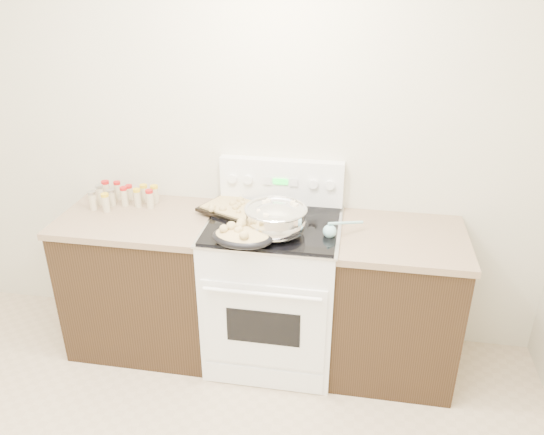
# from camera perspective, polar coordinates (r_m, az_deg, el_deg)

# --- Properties ---
(room_shell) EXTENTS (4.10, 3.60, 2.75)m
(room_shell) POSITION_cam_1_polar(r_m,az_deg,el_deg) (1.62, -20.87, 2.59)
(room_shell) COLOR beige
(room_shell) RESTS_ON ground
(counter_left) EXTENTS (0.93, 0.67, 0.92)m
(counter_left) POSITION_cam_1_polar(r_m,az_deg,el_deg) (3.51, -13.37, -6.51)
(counter_left) COLOR black
(counter_left) RESTS_ON ground
(counter_right) EXTENTS (0.73, 0.67, 0.92)m
(counter_right) POSITION_cam_1_polar(r_m,az_deg,el_deg) (3.28, 13.01, -8.99)
(counter_right) COLOR black
(counter_right) RESTS_ON ground
(kitchen_range) EXTENTS (0.78, 0.73, 1.22)m
(kitchen_range) POSITION_cam_1_polar(r_m,az_deg,el_deg) (3.28, 0.16, -7.64)
(kitchen_range) COLOR white
(kitchen_range) RESTS_ON ground
(mixing_bowl) EXTENTS (0.40, 0.40, 0.20)m
(mixing_bowl) POSITION_cam_1_polar(r_m,az_deg,el_deg) (2.90, 0.39, -0.33)
(mixing_bowl) COLOR silver
(mixing_bowl) RESTS_ON kitchen_range
(roasting_pan) EXTENTS (0.35, 0.26, 0.12)m
(roasting_pan) POSITION_cam_1_polar(r_m,az_deg,el_deg) (2.81, -3.22, -1.96)
(roasting_pan) COLOR black
(roasting_pan) RESTS_ON kitchen_range
(baking_sheet) EXTENTS (0.49, 0.43, 0.06)m
(baking_sheet) POSITION_cam_1_polar(r_m,az_deg,el_deg) (3.19, -3.94, 0.99)
(baking_sheet) COLOR black
(baking_sheet) RESTS_ON kitchen_range
(wooden_spoon) EXTENTS (0.15, 0.26, 0.04)m
(wooden_spoon) POSITION_cam_1_polar(r_m,az_deg,el_deg) (2.93, -4.17, -1.62)
(wooden_spoon) COLOR #A37A4A
(wooden_spoon) RESTS_ON kitchen_range
(blue_ladle) EXTENTS (0.22, 0.19, 0.09)m
(blue_ladle) POSITION_cam_1_polar(r_m,az_deg,el_deg) (2.92, 6.45, -1.36)
(blue_ladle) COLOR #8AC7CE
(blue_ladle) RESTS_ON kitchen_range
(spice_jars) EXTENTS (0.38, 0.24, 0.13)m
(spice_jars) POSITION_cam_1_polar(r_m,az_deg,el_deg) (3.45, -15.77, 2.29)
(spice_jars) COLOR #BFB28C
(spice_jars) RESTS_ON counter_left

